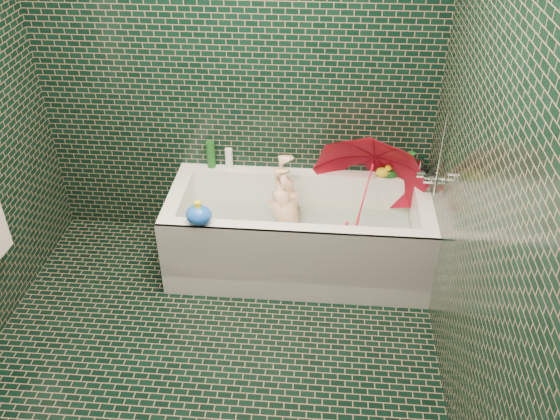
# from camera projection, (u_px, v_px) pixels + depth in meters

# --- Properties ---
(floor) EXTENTS (2.80, 2.80, 0.00)m
(floor) POSITION_uv_depth(u_px,v_px,m) (206.00, 377.00, 3.30)
(floor) COLOR black
(floor) RESTS_ON ground
(wall_back) EXTENTS (2.80, 0.00, 2.80)m
(wall_back) POSITION_uv_depth(u_px,v_px,m) (234.00, 70.00, 3.74)
(wall_back) COLOR black
(wall_back) RESTS_ON floor
(wall_right) EXTENTS (0.00, 2.80, 2.80)m
(wall_right) POSITION_uv_depth(u_px,v_px,m) (489.00, 203.00, 2.50)
(wall_right) COLOR black
(wall_right) RESTS_ON floor
(bathtub) EXTENTS (1.70, 0.75, 0.55)m
(bathtub) POSITION_uv_depth(u_px,v_px,m) (298.00, 241.00, 3.97)
(bathtub) COLOR white
(bathtub) RESTS_ON floor
(bath_mat) EXTENTS (1.35, 0.47, 0.01)m
(bath_mat) POSITION_uv_depth(u_px,v_px,m) (298.00, 246.00, 4.02)
(bath_mat) COLOR #51C427
(bath_mat) RESTS_ON bathtub
(water) EXTENTS (1.48, 0.53, 0.00)m
(water) POSITION_uv_depth(u_px,v_px,m) (299.00, 229.00, 3.94)
(water) COLOR silver
(water) RESTS_ON bathtub
(faucet) EXTENTS (0.18, 0.19, 0.55)m
(faucet) POSITION_uv_depth(u_px,v_px,m) (433.00, 175.00, 3.60)
(faucet) COLOR silver
(faucet) RESTS_ON wall_right
(child) EXTENTS (0.99, 0.48, 0.33)m
(child) POSITION_uv_depth(u_px,v_px,m) (290.00, 224.00, 3.97)
(child) COLOR beige
(child) RESTS_ON bathtub
(umbrella) EXTENTS (1.08, 1.06, 1.08)m
(umbrella) POSITION_uv_depth(u_px,v_px,m) (366.00, 191.00, 3.82)
(umbrella) COLOR red
(umbrella) RESTS_ON bathtub
(soap_bottle_a) EXTENTS (0.14, 0.14, 0.28)m
(soap_bottle_a) POSITION_uv_depth(u_px,v_px,m) (414.00, 176.00, 4.02)
(soap_bottle_a) COLOR white
(soap_bottle_a) RESTS_ON bathtub
(soap_bottle_b) EXTENTS (0.10, 0.10, 0.19)m
(soap_bottle_b) POSITION_uv_depth(u_px,v_px,m) (417.00, 177.00, 4.01)
(soap_bottle_b) COLOR #481B68
(soap_bottle_b) RESTS_ON bathtub
(soap_bottle_c) EXTENTS (0.16, 0.16, 0.16)m
(soap_bottle_c) POSITION_uv_depth(u_px,v_px,m) (394.00, 178.00, 3.99)
(soap_bottle_c) COLOR #164E1A
(soap_bottle_c) RESTS_ON bathtub
(bottle_right_tall) EXTENTS (0.07, 0.07, 0.20)m
(bottle_right_tall) POSITION_uv_depth(u_px,v_px,m) (410.00, 167.00, 3.92)
(bottle_right_tall) COLOR #164E1A
(bottle_right_tall) RESTS_ON bathtub
(bottle_right_pump) EXTENTS (0.05, 0.05, 0.17)m
(bottle_right_pump) POSITION_uv_depth(u_px,v_px,m) (419.00, 169.00, 3.93)
(bottle_right_pump) COLOR silver
(bottle_right_pump) RESTS_ON bathtub
(bottle_left_tall) EXTENTS (0.07, 0.07, 0.19)m
(bottle_left_tall) POSITION_uv_depth(u_px,v_px,m) (211.00, 154.00, 4.07)
(bottle_left_tall) COLOR #164E1A
(bottle_left_tall) RESTS_ON bathtub
(bottle_left_short) EXTENTS (0.06, 0.06, 0.14)m
(bottle_left_short) POSITION_uv_depth(u_px,v_px,m) (229.00, 158.00, 4.07)
(bottle_left_short) COLOR white
(bottle_left_short) RESTS_ON bathtub
(rubber_duck) EXTENTS (0.12, 0.09, 0.09)m
(rubber_duck) POSITION_uv_depth(u_px,v_px,m) (383.00, 171.00, 3.98)
(rubber_duck) COLOR yellow
(rubber_duck) RESTS_ON bathtub
(bath_toy) EXTENTS (0.19, 0.17, 0.15)m
(bath_toy) POSITION_uv_depth(u_px,v_px,m) (199.00, 215.00, 3.52)
(bath_toy) COLOR blue
(bath_toy) RESTS_ON bathtub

